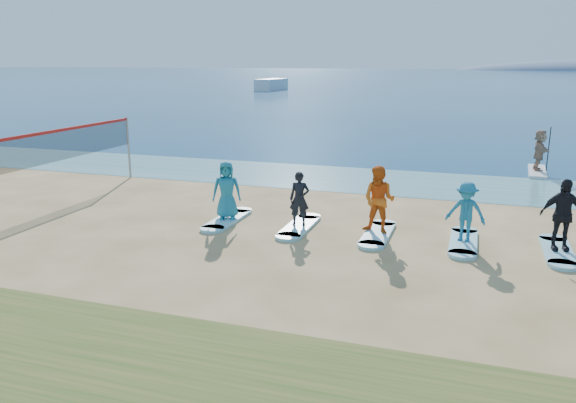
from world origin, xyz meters
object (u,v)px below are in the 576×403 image
(paddleboard, at_px, (537,171))
(student_3, at_px, (466,212))
(student_0, at_px, (227,190))
(surfboard_4, at_px, (558,251))
(boat_offshore_a, at_px, (271,90))
(student_4, at_px, (562,215))
(surfboard_2, at_px, (378,234))
(student_1, at_px, (299,199))
(volleyball_net, at_px, (50,148))
(paddleboarder, at_px, (540,150))
(surfboard_1, at_px, (299,226))
(student_2, at_px, (379,200))
(surfboard_3, at_px, (463,242))
(surfboard_0, at_px, (227,220))

(paddleboard, relative_size, student_3, 1.88)
(student_0, xyz_separation_m, surfboard_4, (9.15, 0.00, -0.92))
(boat_offshore_a, xyz_separation_m, student_4, (34.12, -71.92, 1.00))
(surfboard_2, xyz_separation_m, student_3, (2.29, 0.00, 0.84))
(surfboard_2, distance_m, student_4, 4.67)
(surfboard_4, bearing_deg, student_0, 180.00)
(student_1, bearing_deg, volleyball_net, 168.38)
(student_0, xyz_separation_m, student_4, (9.15, 0.00, 0.04))
(paddleboarder, distance_m, boat_offshore_a, 69.93)
(surfboard_2, height_order, student_4, student_4)
(volleyball_net, xyz_separation_m, surfboard_2, (11.08, -0.16, -1.86))
(paddleboarder, relative_size, surfboard_1, 0.79)
(student_0, xyz_separation_m, student_3, (6.86, 0.00, -0.08))
(student_2, bearing_deg, paddleboard, 76.82)
(student_2, xyz_separation_m, student_4, (4.57, 0.00, -0.02))
(boat_offshore_a, bearing_deg, surfboard_3, -62.55)
(surfboard_2, distance_m, student_2, 0.98)
(surfboard_3, height_order, student_3, student_3)
(surfboard_3, xyz_separation_m, student_3, (0.00, 0.00, 0.84))
(volleyball_net, bearing_deg, student_4, -0.58)
(volleyball_net, distance_m, surfboard_3, 13.50)
(paddleboard, height_order, surfboard_1, paddleboard)
(student_2, height_order, student_4, student_2)
(surfboard_1, distance_m, surfboard_3, 4.57)
(surfboard_2, bearing_deg, student_3, 0.00)
(boat_offshore_a, xyz_separation_m, student_0, (24.97, -71.92, 0.96))
(student_3, bearing_deg, boat_offshore_a, 125.77)
(student_0, relative_size, student_1, 1.11)
(surfboard_2, bearing_deg, student_4, 0.00)
(paddleboard, bearing_deg, surfboard_1, -119.88)
(surfboard_4, bearing_deg, surfboard_1, 180.00)
(paddleboard, distance_m, surfboard_1, 13.34)
(student_1, relative_size, student_2, 0.84)
(student_4, bearing_deg, student_2, 168.80)
(surfboard_1, bearing_deg, student_0, 180.00)
(paddleboarder, bearing_deg, surfboard_2, 151.08)
(student_4, bearing_deg, student_1, 168.80)
(surfboard_2, relative_size, surfboard_4, 1.00)
(surfboard_0, relative_size, surfboard_3, 1.00)
(volleyball_net, xyz_separation_m, student_2, (11.08, -0.16, -0.88))
(paddleboard, distance_m, student_0, 14.75)
(student_0, height_order, surfboard_4, student_0)
(surfboard_3, bearing_deg, student_3, 0.00)
(boat_offshore_a, distance_m, surfboard_2, 77.75)
(surfboard_2, relative_size, student_4, 1.20)
(surfboard_1, bearing_deg, surfboard_0, 180.00)
(student_0, xyz_separation_m, surfboard_3, (6.86, 0.00, -0.92))
(paddleboarder, relative_size, boat_offshore_a, 0.23)
(surfboard_4, xyz_separation_m, student_4, (0.00, 0.00, 0.96))
(surfboard_0, relative_size, surfboard_4, 1.00)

